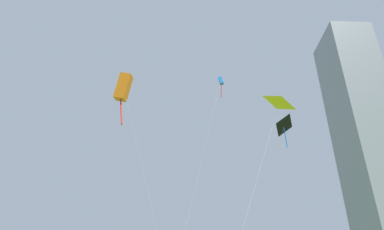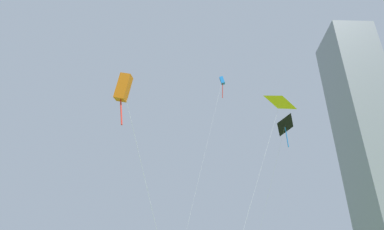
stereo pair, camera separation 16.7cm
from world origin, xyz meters
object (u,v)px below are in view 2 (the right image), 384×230
(kite_flying_5, at_px, (280,103))
(kite_flying_0, at_px, (123,88))
(distant_highrise_0, at_px, (374,153))
(kite_flying_1, at_px, (222,82))
(kite_flying_2, at_px, (285,127))

(kite_flying_5, bearing_deg, kite_flying_0, -134.54)
(distant_highrise_0, bearing_deg, kite_flying_1, -131.92)
(kite_flying_1, bearing_deg, kite_flying_0, -105.47)
(kite_flying_1, bearing_deg, distant_highrise_0, 54.30)
(kite_flying_5, relative_size, distant_highrise_0, 0.22)
(kite_flying_0, height_order, kite_flying_5, kite_flying_5)
(kite_flying_5, bearing_deg, kite_flying_2, 75.94)
(kite_flying_0, distance_m, kite_flying_1, 31.78)
(kite_flying_0, xyz_separation_m, kite_flying_2, (13.40, 15.88, 4.79))
(kite_flying_1, xyz_separation_m, kite_flying_2, (6.34, -9.65, -12.76))
(kite_flying_0, distance_m, kite_flying_2, 21.33)
(kite_flying_2, bearing_deg, kite_flying_1, 123.30)
(kite_flying_2, height_order, distant_highrise_0, distant_highrise_0)
(kite_flying_0, distance_m, distant_highrise_0, 116.66)
(kite_flying_0, relative_size, kite_flying_5, 0.74)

